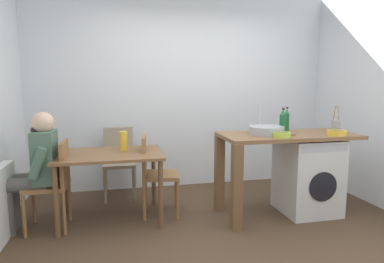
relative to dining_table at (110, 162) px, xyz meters
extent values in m
plane|color=#4C3826|center=(1.02, -0.63, -0.64)|extent=(5.46, 5.46, 0.00)
cube|color=silver|center=(1.02, 1.12, 0.71)|extent=(4.60, 0.10, 2.70)
cube|color=brown|center=(0.00, 0.00, 0.08)|extent=(1.10, 0.76, 0.03)
cylinder|color=brown|center=(-0.50, -0.33, -0.29)|extent=(0.05, 0.05, 0.71)
cylinder|color=brown|center=(0.50, -0.33, -0.29)|extent=(0.05, 0.05, 0.71)
cylinder|color=brown|center=(-0.50, 0.33, -0.29)|extent=(0.05, 0.05, 0.71)
cylinder|color=brown|center=(0.50, 0.33, -0.29)|extent=(0.05, 0.05, 0.71)
cube|color=olive|center=(-0.62, -0.10, -0.19)|extent=(0.41, 0.41, 0.04)
cube|color=olive|center=(-0.44, -0.10, 0.03)|extent=(0.04, 0.38, 0.45)
cylinder|color=olive|center=(-0.80, -0.28, -0.42)|extent=(0.04, 0.04, 0.45)
cylinder|color=olive|center=(-0.80, 0.08, -0.42)|extent=(0.04, 0.04, 0.45)
cylinder|color=olive|center=(-0.44, -0.28, -0.42)|extent=(0.04, 0.04, 0.45)
cylinder|color=olive|center=(-0.44, 0.08, -0.42)|extent=(0.04, 0.04, 0.45)
cube|color=olive|center=(0.55, 0.05, -0.19)|extent=(0.45, 0.45, 0.04)
cube|color=olive|center=(0.37, 0.07, 0.03)|extent=(0.08, 0.38, 0.45)
cylinder|color=olive|center=(0.75, 0.21, -0.42)|extent=(0.04, 0.04, 0.45)
cylinder|color=olive|center=(0.71, -0.15, -0.42)|extent=(0.04, 0.04, 0.45)
cylinder|color=olive|center=(0.39, 0.25, -0.42)|extent=(0.04, 0.04, 0.45)
cylinder|color=olive|center=(0.35, -0.11, -0.42)|extent=(0.04, 0.04, 0.45)
cube|color=gray|center=(0.10, 0.70, -0.19)|extent=(0.40, 0.40, 0.04)
cube|color=gray|center=(0.10, 0.88, 0.03)|extent=(0.38, 0.04, 0.45)
cylinder|color=gray|center=(0.28, 0.52, -0.42)|extent=(0.04, 0.04, 0.45)
cylinder|color=gray|center=(-0.08, 0.52, -0.42)|extent=(0.04, 0.04, 0.45)
cylinder|color=gray|center=(0.28, 0.88, -0.42)|extent=(0.04, 0.04, 0.45)
cylinder|color=gray|center=(-0.08, 0.88, -0.42)|extent=(0.04, 0.04, 0.45)
cylinder|color=#595651|center=(-0.96, -0.18, -0.42)|extent=(0.11, 0.11, 0.45)
cylinder|color=#595651|center=(-0.96, 0.00, -0.42)|extent=(0.11, 0.11, 0.45)
cylinder|color=#595651|center=(-0.80, -0.19, -0.14)|extent=(0.40, 0.15, 0.14)
cylinder|color=#595651|center=(-0.80, -0.01, -0.14)|extent=(0.40, 0.15, 0.14)
cube|color=#4C6B56|center=(-0.62, -0.10, 0.11)|extent=(0.21, 0.34, 0.52)
cylinder|color=#4C6B56|center=(-0.64, -0.31, 0.09)|extent=(0.19, 0.09, 0.31)
cylinder|color=#4C6B56|center=(-0.64, 0.11, 0.09)|extent=(0.19, 0.09, 0.31)
sphere|color=beige|center=(-0.62, -0.10, 0.45)|extent=(0.21, 0.21, 0.21)
sphere|color=black|center=(-0.68, -0.10, 0.37)|extent=(0.12, 0.12, 0.12)
cube|color=brown|center=(1.94, -0.25, 0.26)|extent=(1.50, 0.68, 0.04)
cube|color=brown|center=(1.24, -0.54, -0.20)|extent=(0.10, 0.10, 0.88)
cube|color=brown|center=(1.24, 0.04, -0.20)|extent=(0.10, 0.10, 0.88)
cube|color=silver|center=(2.20, -0.25, -0.21)|extent=(0.60, 0.60, 0.86)
cylinder|color=black|center=(2.20, -0.55, -0.26)|extent=(0.32, 0.02, 0.32)
cube|color=#B2B2B7|center=(2.20, -0.55, 0.16)|extent=(0.54, 0.01, 0.08)
cylinder|color=#9EA0A5|center=(1.67, -0.25, 0.32)|extent=(0.38, 0.38, 0.09)
cylinder|color=#B2B2B7|center=(1.67, -0.07, 0.42)|extent=(0.02, 0.02, 0.28)
cylinder|color=#19592D|center=(1.91, -0.16, 0.38)|extent=(0.08, 0.08, 0.20)
cone|color=#19592D|center=(1.91, -0.16, 0.51)|extent=(0.07, 0.07, 0.06)
cylinder|color=#262626|center=(1.91, -0.16, 0.55)|extent=(0.03, 0.03, 0.02)
cylinder|color=#19592D|center=(2.02, -0.06, 0.38)|extent=(0.06, 0.06, 0.20)
cone|color=#19592D|center=(2.02, -0.06, 0.51)|extent=(0.05, 0.05, 0.06)
cylinder|color=#262626|center=(2.02, -0.06, 0.55)|extent=(0.02, 0.02, 0.02)
cylinder|color=#A8C63D|center=(1.75, -0.45, 0.30)|extent=(0.19, 0.19, 0.05)
cylinder|color=olive|center=(1.75, -0.45, 0.32)|extent=(0.15, 0.15, 0.03)
cylinder|color=gray|center=(2.57, -0.20, 0.34)|extent=(0.11, 0.11, 0.13)
cylinder|color=#99724C|center=(2.55, -0.19, 0.49)|extent=(0.01, 0.04, 0.18)
cylinder|color=#99724C|center=(2.59, -0.21, 0.49)|extent=(0.01, 0.05, 0.18)
cylinder|color=gold|center=(2.39, -0.47, 0.30)|extent=(0.20, 0.20, 0.05)
cylinder|color=olive|center=(2.39, -0.47, 0.32)|extent=(0.16, 0.16, 0.03)
cylinder|color=gold|center=(0.15, 0.10, 0.20)|extent=(0.09, 0.09, 0.21)
cube|color=#B2B2B7|center=(1.89, -0.35, 0.28)|extent=(0.15, 0.06, 0.01)
cube|color=#262628|center=(1.89, -0.35, 0.28)|extent=(0.15, 0.06, 0.01)
camera|label=1|loc=(0.09, -3.60, 0.83)|focal=31.39mm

